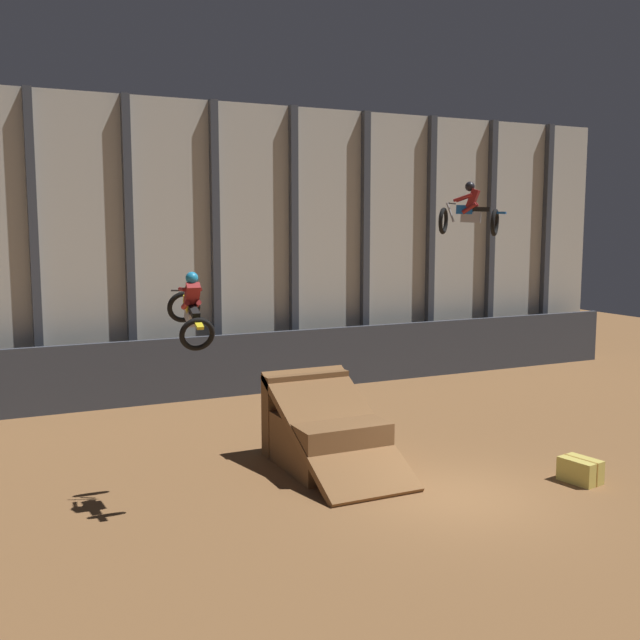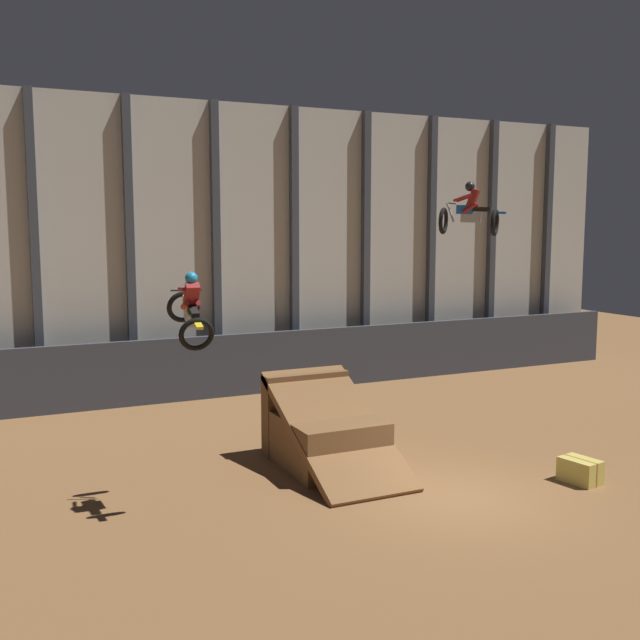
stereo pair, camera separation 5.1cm
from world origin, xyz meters
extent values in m
plane|color=brown|center=(0.00, 0.00, 0.00)|extent=(60.00, 60.00, 0.00)
cube|color=beige|center=(0.00, 12.89, 5.17)|extent=(32.00, 0.12, 10.34)
cube|color=#3D424C|center=(-7.60, 12.69, 5.17)|extent=(0.28, 0.28, 10.34)
cube|color=#3D424C|center=(-4.56, 12.69, 5.17)|extent=(0.28, 0.28, 10.34)
cube|color=#3D424C|center=(-1.52, 12.69, 5.17)|extent=(0.28, 0.28, 10.34)
cube|color=#3D424C|center=(1.52, 12.69, 5.17)|extent=(0.28, 0.28, 10.34)
cube|color=#3D424C|center=(4.56, 12.69, 5.17)|extent=(0.28, 0.28, 10.34)
cube|color=#3D424C|center=(7.60, 12.69, 5.17)|extent=(0.28, 0.28, 10.34)
cube|color=#3D424C|center=(10.64, 12.69, 5.17)|extent=(0.28, 0.28, 10.34)
cube|color=#3D424C|center=(13.68, 12.69, 5.17)|extent=(0.28, 0.28, 10.34)
cube|color=#383D47|center=(0.00, 11.58, 1.10)|extent=(31.36, 0.20, 2.20)
cube|color=brown|center=(-1.66, 3.33, 0.64)|extent=(2.28, 2.93, 1.28)
cube|color=brown|center=(-1.66, 4.54, 1.06)|extent=(2.32, 0.50, 2.13)
cube|color=brown|center=(-1.66, 2.70, 1.06)|extent=(2.32, 4.28, 2.30)
torus|color=black|center=(-5.35, 2.76, 4.23)|extent=(0.75, 0.37, 0.73)
torus|color=black|center=(-5.45, 1.43, 3.81)|extent=(0.75, 0.37, 0.73)
cube|color=#B7B7BC|center=(-5.41, 2.01, 4.12)|extent=(0.22, 0.59, 0.42)
cube|color=yellow|center=(-5.40, 2.11, 4.36)|extent=(0.23, 0.50, 0.36)
cube|color=black|center=(-5.43, 1.73, 4.26)|extent=(0.20, 0.58, 0.28)
cube|color=yellow|center=(-5.46, 1.26, 4.03)|extent=(0.16, 0.37, 0.16)
cylinder|color=#B7B7BC|center=(-5.37, 2.52, 4.40)|extent=(0.06, 0.10, 0.55)
cylinder|color=black|center=(-5.38, 2.41, 4.62)|extent=(0.63, 0.27, 0.04)
cube|color=maroon|center=(-5.42, 1.83, 4.58)|extent=(0.31, 0.45, 0.51)
sphere|color=#2393CC|center=(-5.42, 1.83, 4.92)|extent=(0.28, 0.34, 0.33)
cylinder|color=maroon|center=(-5.53, 1.98, 4.35)|extent=(0.14, 0.44, 0.23)
cylinder|color=maroon|center=(-5.29, 1.96, 4.35)|extent=(0.14, 0.44, 0.23)
cylinder|color=maroon|center=(-5.56, 2.07, 4.67)|extent=(0.12, 0.53, 0.10)
cylinder|color=maroon|center=(-5.24, 2.05, 4.67)|extent=(0.12, 0.53, 0.10)
torus|color=black|center=(2.31, 4.11, 6.11)|extent=(0.63, 0.58, 0.73)
torus|color=black|center=(3.24, 3.07, 6.07)|extent=(0.63, 0.58, 0.73)
cube|color=#B7B7BC|center=(2.81, 3.55, 6.21)|extent=(0.48, 0.52, 0.30)
cube|color=blue|center=(2.70, 3.67, 6.41)|extent=(0.45, 0.47, 0.25)
cube|color=black|center=(2.96, 3.37, 6.42)|extent=(0.49, 0.53, 0.14)
cube|color=blue|center=(3.31, 2.98, 6.32)|extent=(0.34, 0.36, 0.07)
cylinder|color=#B7B7BC|center=(2.43, 3.97, 6.35)|extent=(0.20, 0.22, 0.54)
cylinder|color=black|center=(2.46, 3.94, 6.58)|extent=(0.53, 0.45, 0.04)
cube|color=maroon|center=(2.84, 3.52, 6.71)|extent=(0.43, 0.44, 0.53)
sphere|color=black|center=(2.78, 3.58, 7.03)|extent=(0.37, 0.37, 0.27)
cylinder|color=maroon|center=(2.70, 3.49, 6.45)|extent=(0.36, 0.38, 0.32)
cylinder|color=maroon|center=(2.88, 3.65, 6.45)|extent=(0.36, 0.38, 0.32)
cylinder|color=maroon|center=(2.56, 3.59, 6.73)|extent=(0.40, 0.44, 0.24)
cylinder|color=maroon|center=(2.80, 3.80, 6.73)|extent=(0.40, 0.44, 0.24)
cube|color=#CCB751|center=(3.19, -0.42, 0.28)|extent=(0.75, 0.99, 0.56)
cube|color=#996623|center=(3.19, -0.42, 0.28)|extent=(0.20, 0.90, 0.57)
camera|label=1|loc=(-9.57, -13.15, 6.00)|focal=42.00mm
camera|label=2|loc=(-9.52, -13.17, 6.00)|focal=42.00mm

